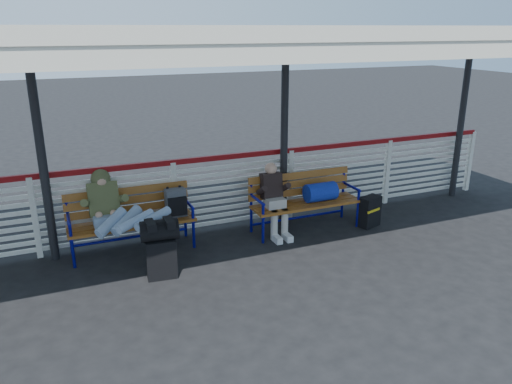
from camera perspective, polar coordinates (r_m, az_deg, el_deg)
name	(u,v)px	position (r m, az deg, el deg)	size (l,w,h in m)	color
ground	(214,291)	(6.40, -4.78, -11.16)	(60.00, 60.00, 0.00)	black
fence	(174,196)	(7.81, -9.31, -0.46)	(12.08, 0.08, 1.24)	silver
canopy	(185,36)	(6.41, -8.09, 17.23)	(12.60, 3.60, 3.16)	silver
luggage_stack	(160,247)	(6.63, -10.87, -6.14)	(0.51, 0.32, 0.80)	black
bench_left	(142,211)	(7.49, -12.90, -2.17)	(1.80, 0.56, 0.92)	#96501D
bench_right	(310,194)	(8.09, 6.24, -0.28)	(1.80, 0.56, 0.92)	#96501D
traveler_man	(124,215)	(7.07, -14.90, -2.55)	(0.94, 1.57, 0.77)	#91ACC3
companion_person	(274,199)	(7.79, 2.11, -0.78)	(0.32, 0.66, 1.15)	#B5AEA4
suitcase_side	(370,211)	(8.44, 12.86, -2.18)	(0.41, 0.32, 0.51)	black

